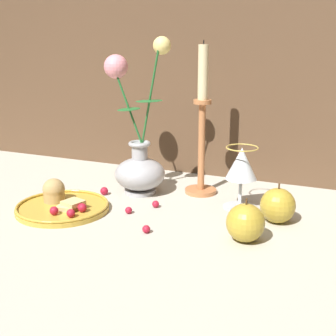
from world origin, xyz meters
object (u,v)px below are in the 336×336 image
Objects in this scene: wine_glass at (241,166)px; apple_beside_vase at (278,206)px; plate_with_pastries at (61,204)px; apple_near_glass at (245,223)px; candlestick at (202,132)px; vase at (138,155)px.

wine_glass is 0.13m from apple_beside_vase.
plate_with_pastries is 1.47× the size of wine_glass.
candlestick is at bearing 125.77° from apple_near_glass.
wine_glass is 0.15m from candlestick.
wine_glass is 1.65× the size of apple_near_glass.
apple_near_glass is at bearing -29.75° from vase.
vase is at bearing 150.25° from apple_near_glass.
vase is 4.38× the size of apple_near_glass.
apple_beside_vase is at bearing -29.45° from candlestick.
plate_with_pastries is at bearing -137.08° from candlestick.
apple_beside_vase is at bearing -30.83° from wine_glass.
plate_with_pastries is 0.42m from wine_glass.
candlestick is at bearing 151.72° from wine_glass.
candlestick is 0.32m from apple_near_glass.
apple_beside_vase is at bearing 14.02° from plate_with_pastries.
apple_beside_vase is at bearing 71.31° from apple_near_glass.
vase is 0.37m from apple_near_glass.
candlestick is 0.27m from apple_beside_vase.
apple_beside_vase is (0.47, 0.12, 0.02)m from plate_with_pastries.
apple_beside_vase is (0.21, -0.12, -0.12)m from candlestick.
vase is at bearing 170.07° from apple_beside_vase.
vase is 2.66× the size of wine_glass.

